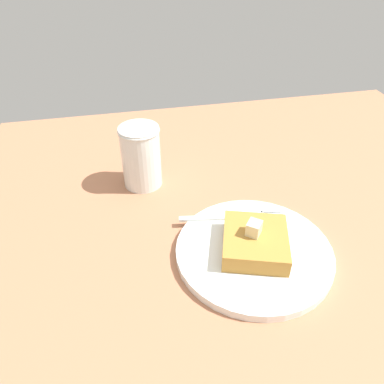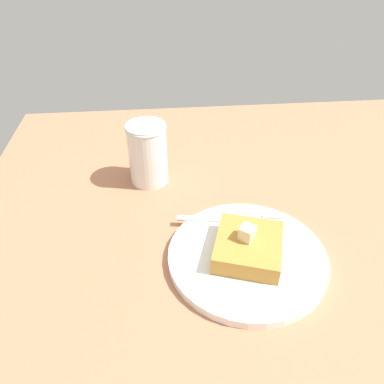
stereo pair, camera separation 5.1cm
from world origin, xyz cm
name	(u,v)px [view 1 (the left image)]	position (x,y,z in cm)	size (l,w,h in cm)	color
table_surface	(278,242)	(0.00, 0.00, 1.40)	(94.50, 94.50, 2.81)	#AD6F4E
plate	(254,251)	(5.13, 2.92, 3.51)	(21.58, 21.58, 1.23)	white
toast_slice_center	(255,242)	(5.13, 2.92, 5.37)	(8.59, 9.29, 2.65)	#B67F35
butter_pat_primary	(254,228)	(5.42, 2.62, 7.66)	(1.93, 1.74, 1.93)	beige
fork	(239,217)	(5.21, -3.74, 4.22)	(16.03, 3.84, 0.36)	silver
syrup_jar	(141,158)	(18.26, -17.54, 7.88)	(6.81, 6.81, 10.79)	#44230F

